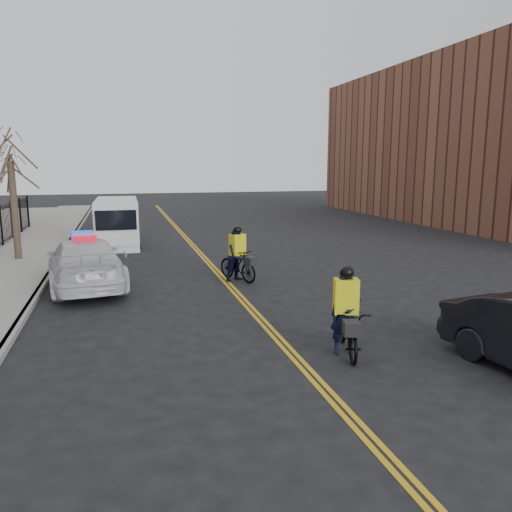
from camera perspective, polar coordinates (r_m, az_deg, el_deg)
The scene contains 11 objects.
ground at distance 13.34m, azimuth 0.29°, elevation -7.04°, with size 120.00×120.00×0.00m, color black.
center_line_left at distance 20.92m, azimuth -5.78°, elevation -0.64°, with size 0.10×60.00×0.01m, color gold.
center_line_right at distance 20.94m, azimuth -5.35°, elevation -0.62°, with size 0.10×60.00×0.01m, color gold.
sidewalk at distance 21.04m, azimuth -26.14°, elevation -1.41°, with size 3.00×60.00×0.15m, color gray.
curb at distance 20.80m, azimuth -22.08°, elevation -1.23°, with size 0.20×60.00×0.15m, color gray.
building_across at distance 39.53m, azimuth 25.36°, elevation 11.62°, with size 12.00×30.00×11.00m, color brown.
street_tree at distance 22.66m, azimuth -26.16°, elevation 8.19°, with size 3.20×3.20×4.80m.
police_cruiser at distance 17.33m, azimuth -18.98°, elevation -0.73°, with size 3.02×5.87×1.79m.
cargo_van at distance 25.85m, azimuth -15.58°, elevation 3.64°, with size 2.18×5.49×2.29m.
cyclist_near at distance 10.87m, azimuth 10.15°, elevation -7.62°, with size 1.17×2.07×1.92m.
cyclist_far at distance 17.30m, azimuth -2.11°, elevation -0.38°, with size 1.33×1.95×1.93m.
Camera 1 is at (-3.40, -12.26, 4.01)m, focal length 35.00 mm.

